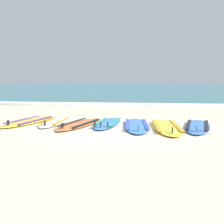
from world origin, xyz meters
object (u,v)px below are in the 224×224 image
at_px(surfboard_4, 136,125).
at_px(surfboard_5, 166,127).
at_px(surfboard_3, 108,123).
at_px(surfboard_0, 30,121).
at_px(surfboard_2, 80,124).
at_px(surfboard_1, 55,122).
at_px(surfboard_6, 197,126).

xyz_separation_m(surfboard_4, surfboard_5, (0.70, -0.12, -0.00)).
height_order(surfboard_3, surfboard_4, same).
bearing_deg(surfboard_5, surfboard_0, 172.59).
distance_m(surfboard_0, surfboard_5, 3.55).
bearing_deg(surfboard_0, surfboard_2, -12.31).
xyz_separation_m(surfboard_3, surfboard_4, (0.74, -0.27, -0.00)).
bearing_deg(surfboard_0, surfboard_4, -6.75).
bearing_deg(surfboard_0, surfboard_1, -5.30).
bearing_deg(surfboard_4, surfboard_2, 179.03).
distance_m(surfboard_0, surfboard_6, 4.26).
height_order(surfboard_0, surfboard_2, same).
bearing_deg(surfboard_0, surfboard_3, -1.69).
distance_m(surfboard_3, surfboard_5, 1.49).
xyz_separation_m(surfboard_0, surfboard_1, (0.71, -0.07, 0.00)).
xyz_separation_m(surfboard_2, surfboard_5, (2.10, -0.15, -0.00)).
height_order(surfboard_0, surfboard_5, same).
bearing_deg(surfboard_6, surfboard_1, 176.41).
distance_m(surfboard_2, surfboard_3, 0.71).
height_order(surfboard_3, surfboard_6, same).
bearing_deg(surfboard_3, surfboard_6, -5.98).
relative_size(surfboard_2, surfboard_4, 0.94).
distance_m(surfboard_1, surfboard_6, 3.55).
height_order(surfboard_0, surfboard_3, same).
distance_m(surfboard_4, surfboard_5, 0.71).
bearing_deg(surfboard_4, surfboard_1, 172.77).
relative_size(surfboard_1, surfboard_2, 0.87).
distance_m(surfboard_0, surfboard_2, 1.46).
bearing_deg(surfboard_1, surfboard_2, -18.93).
bearing_deg(surfboard_5, surfboard_1, 172.05).
relative_size(surfboard_0, surfboard_3, 1.11).
height_order(surfboard_1, surfboard_4, same).
bearing_deg(surfboard_6, surfboard_5, -166.89).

